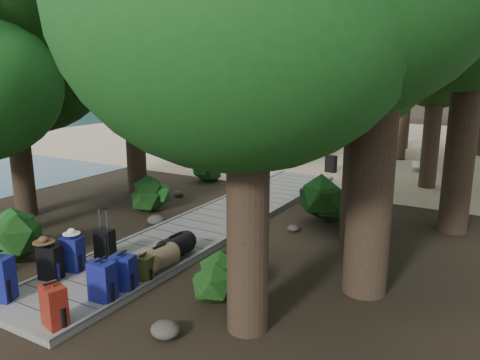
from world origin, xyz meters
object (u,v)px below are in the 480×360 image
Objects in this scene: sun_lounger at (421,162)px; backpack_right_d at (144,267)px; backpack_right_b at (102,279)px; suitcase_on_boardwalk at (105,244)px; backpack_right_c at (123,271)px; backpack_right_a at (54,304)px; kayak at (272,156)px; backpack_left_b at (50,260)px; lone_suitcase_on_sand at (331,164)px; duffel_right_black at (176,246)px; duffel_right_khaki at (160,258)px; backpack_left_c at (72,252)px.

backpack_right_d is at bearing -111.94° from sun_lounger.
backpack_right_b is 1.81m from suitcase_on_boardwalk.
backpack_right_a is at bearing -103.23° from backpack_right_c.
sun_lounger is (6.05, 1.07, 0.14)m from kayak.
backpack_left_b reaches higher than lone_suitcase_on_sand.
duffel_right_black is 1.43m from suitcase_on_boardwalk.
lone_suitcase_on_sand is (1.17, 11.85, -0.13)m from backpack_left_b.
duffel_right_khaki is (0.03, 2.40, -0.13)m from backpack_right_a.
lone_suitcase_on_sand is (-0.27, 11.97, -0.15)m from backpack_right_b.
suitcase_on_boardwalk is 10.73m from lone_suitcase_on_sand.
sun_lounger is (2.92, 2.24, -0.01)m from lone_suitcase_on_sand.
backpack_right_b reaches higher than backpack_left_c.
backpack_left_b is 0.96× the size of backpack_right_b.
backpack_left_b reaches higher than duffel_right_khaki.
kayak is at bearing 93.02° from backpack_right_c.
backpack_right_c is 1.00m from duffel_right_khaki.
backpack_right_b is 13.58m from kayak.
suitcase_on_boardwalk is (-1.33, 0.34, 0.07)m from backpack_right_d.
lone_suitcase_on_sand is at bearing 91.79° from duffel_right_black.
kayak is at bearing 99.28° from backpack_right_b.
backpack_left_b is at bearing 159.11° from backpack_right_a.
backpack_left_b is 2.39m from duffel_right_black.
backpack_left_b reaches higher than kayak.
backpack_left_b is at bearing -117.06° from sun_lounger.
backpack_right_d is 1.37m from suitcase_on_boardwalk.
backpack_left_c reaches higher than lone_suitcase_on_sand.
backpack_right_a is 1.44× the size of backpack_right_d.
backpack_right_b is at bearing -99.61° from backpack_right_d.
suitcase_on_boardwalk is at bearing 68.21° from backpack_left_c.
backpack_right_b is 1.14× the size of lone_suitcase_on_sand.
sun_lounger is (2.68, 15.14, -0.14)m from backpack_right_a.
backpack_right_c reaches higher than sun_lounger.
duffel_right_black is at bearing 40.45° from backpack_left_b.
kayak is (-3.13, 1.18, -0.15)m from lone_suitcase_on_sand.
duffel_right_black is at bearing 106.94° from backpack_right_a.
backpack_left_c is 0.21× the size of kayak.
kayak is at bearing 179.14° from sun_lounger.
backpack_left_b reaches higher than sun_lounger.
backpack_left_c reaches higher than duffel_right_black.
backpack_right_b is 11.97m from lone_suitcase_on_sand.
backpack_right_a is 2.55m from suitcase_on_boardwalk.
backpack_right_a is 0.20× the size of kayak.
backpack_left_c reaches higher than backpack_left_b.
backpack_right_d is at bearing -75.16° from kayak.
sun_lounger is (2.65, 14.21, -0.15)m from backpack_right_b.
lone_suitcase_on_sand is at bearing 79.36° from backpack_right_c.
backpack_right_b reaches higher than kayak.
backpack_right_b is 1.11× the size of duffel_right_khaki.
backpack_right_b reaches higher than lone_suitcase_on_sand.
backpack_left_c is at bearing -104.34° from suitcase_on_boardwalk.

